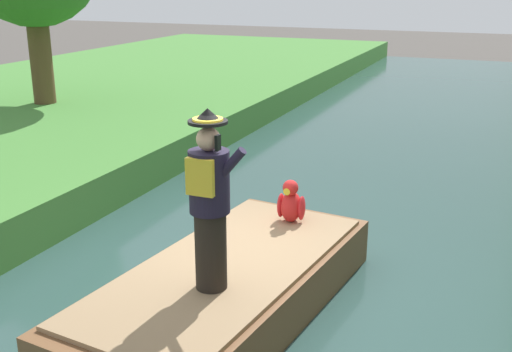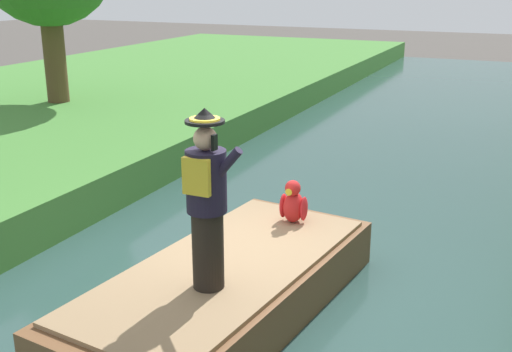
{
  "view_description": "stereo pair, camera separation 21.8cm",
  "coord_description": "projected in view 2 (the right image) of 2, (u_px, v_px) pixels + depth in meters",
  "views": [
    {
      "loc": [
        2.71,
        -6.15,
        3.74
      ],
      "look_at": [
        0.16,
        0.01,
        1.61
      ],
      "focal_mm": 44.19,
      "sensor_mm": 36.0,
      "label": 1
    },
    {
      "loc": [
        2.91,
        -6.06,
        3.74
      ],
      "look_at": [
        0.16,
        0.01,
        1.61
      ],
      "focal_mm": 44.19,
      "sensor_mm": 36.0,
      "label": 2
    }
  ],
  "objects": [
    {
      "name": "canal_water",
      "position": [
        243.0,
        299.0,
        7.52
      ],
      "size": [
        6.1,
        48.0,
        0.1
      ],
      "primitive_type": "cube",
      "color": "#2D4C47",
      "rests_on": "ground"
    },
    {
      "name": "person_pirate",
      "position": [
        207.0,
        201.0,
        6.14
      ],
      "size": [
        0.61,
        0.42,
        1.85
      ],
      "rotation": [
        0.0,
        0.0,
        0.18
      ],
      "color": "black",
      "rests_on": "boat"
    },
    {
      "name": "boat",
      "position": [
        226.0,
        289.0,
        7.02
      ],
      "size": [
        2.28,
        4.38,
        0.61
      ],
      "color": "brown",
      "rests_on": "canal_water"
    },
    {
      "name": "parrot_plush",
      "position": [
        293.0,
        204.0,
        8.03
      ],
      "size": [
        0.36,
        0.34,
        0.57
      ],
      "color": "red",
      "rests_on": "boat"
    },
    {
      "name": "ground_plane",
      "position": [
        243.0,
        302.0,
        7.54
      ],
      "size": [
        80.0,
        80.0,
        0.0
      ],
      "primitive_type": "plane",
      "color": "#4C4742"
    }
  ]
}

